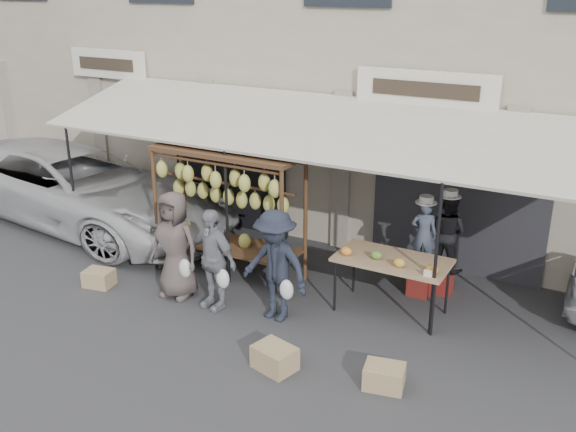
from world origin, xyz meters
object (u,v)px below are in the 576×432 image
crate_near_a (275,358)px  crate_far (99,278)px  customer_left (175,245)px  vendor_right (447,232)px  customer_mid (212,259)px  banana_rack (226,189)px  vendor_left (424,234)px  crate_near_b (384,377)px  produce_table (392,262)px  van (70,168)px  customer_right (275,266)px

crate_near_a → crate_far: 3.87m
customer_left → crate_far: bearing=-166.8°
vendor_right → crate_far: (-5.13, -2.53, -0.92)m
customer_mid → banana_rack: bearing=123.0°
vendor_left → crate_near_b: (0.41, -2.69, -0.90)m
produce_table → crate_near_b: size_ratio=3.40×
vendor_right → van: (-7.89, -0.39, 0.08)m
produce_table → van: 7.40m
produce_table → customer_left: bearing=-161.1°
crate_near_a → customer_left: bearing=156.5°
customer_left → crate_near_a: 2.76m
customer_left → crate_near_a: bearing=-25.2°
customer_left → customer_mid: (0.74, -0.02, -0.07)m
customer_right → banana_rack: bearing=153.9°
banana_rack → customer_mid: (0.43, -1.07, -0.76)m
produce_table → customer_right: (-1.46, -0.98, 0.00)m
customer_left → crate_near_a: size_ratio=3.30×
van → crate_near_a: bearing=-107.0°
customer_mid → customer_right: bearing=19.2°
banana_rack → customer_right: bearing=-32.3°
customer_mid → van: size_ratio=0.30×
customer_right → crate_far: size_ratio=3.72×
vendor_left → crate_near_a: (-1.01, -3.00, -0.89)m
customer_mid → crate_near_a: (1.70, -1.04, -0.65)m
vendor_right → crate_near_b: vendor_right is taller
banana_rack → customer_right: 1.87m
vendor_left → crate_near_a: 3.29m
crate_near_b → crate_far: 5.24m
crate_far → customer_right: bearing=8.8°
customer_left → crate_near_a: customer_left is taller
vendor_left → crate_far: vendor_left is taller
vendor_left → crate_near_b: size_ratio=2.26×
customer_left → crate_near_b: 4.00m
crate_near_a → vendor_right: bearing=67.8°
customer_mid → crate_near_b: bearing=-2.0°
crate_near_a → crate_near_b: crate_near_a is taller
customer_left → van: (-4.13, 1.78, 0.26)m
banana_rack → crate_far: bearing=-140.0°
produce_table → crate_far: (-4.60, -1.47, -0.72)m
vendor_left → customer_mid: customer_mid is taller
crate_far → crate_near_a: bearing=-10.4°
banana_rack → vendor_right: 3.66m
customer_left → customer_right: (1.77, 0.12, -0.02)m
customer_left → customer_mid: 0.74m
crate_near_a → crate_far: (-3.81, 0.70, -0.02)m
banana_rack → van: size_ratio=0.47×
customer_left → crate_far: (-1.37, -0.36, -0.75)m
vendor_right → crate_near_b: (0.10, -2.92, -0.91)m
customer_mid → van: 5.20m
vendor_left → van: size_ratio=0.21×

